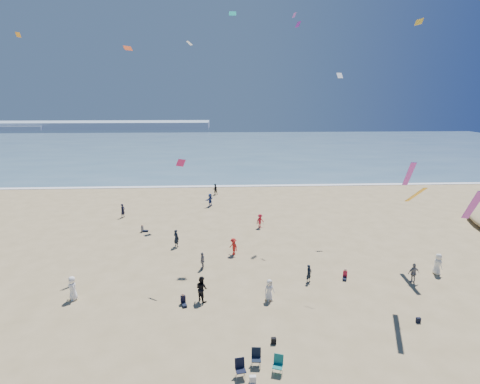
{
  "coord_description": "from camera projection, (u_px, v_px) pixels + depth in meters",
  "views": [
    {
      "loc": [
        0.78,
        -15.92,
        14.42
      ],
      "look_at": [
        2.0,
        8.0,
        8.36
      ],
      "focal_mm": 28.0,
      "sensor_mm": 36.0,
      "label": 1
    }
  ],
  "objects": [
    {
      "name": "ocean",
      "position": [
        218.0,
        148.0,
        110.88
      ],
      "size": [
        220.0,
        100.0,
        0.06
      ],
      "primitive_type": "cube",
      "color": "#476B84",
      "rests_on": "ground"
    },
    {
      "name": "white_tote",
      "position": [
        253.0,
        379.0,
        19.44
      ],
      "size": [
        0.35,
        0.2,
        0.4
      ],
      "primitive_type": "cube",
      "color": "silver",
      "rests_on": "ground"
    },
    {
      "name": "surf_line",
      "position": [
        217.0,
        186.0,
        62.47
      ],
      "size": [
        220.0,
        1.2,
        0.08
      ],
      "primitive_type": "cube",
      "color": "white",
      "rests_on": "ground"
    },
    {
      "name": "standing_flyers",
      "position": [
        259.0,
        256.0,
        32.91
      ],
      "size": [
        30.95,
        49.62,
        1.91
      ],
      "color": "white",
      "rests_on": "ground"
    },
    {
      "name": "chair_cluster",
      "position": [
        258.0,
        364.0,
        20.1
      ],
      "size": [
        2.73,
        1.47,
        1.0
      ],
      "color": "black",
      "rests_on": "ground"
    },
    {
      "name": "kites_aloft",
      "position": [
        321.0,
        101.0,
        29.28
      ],
      "size": [
        38.58,
        37.92,
        23.27
      ],
      "color": "orange",
      "rests_on": "ground"
    },
    {
      "name": "headland_near",
      "position": [
        4.0,
        127.0,
        173.5
      ],
      "size": [
        40.0,
        14.0,
        2.0
      ],
      "primitive_type": "cube",
      "color": "#7A8EA8",
      "rests_on": "ground"
    },
    {
      "name": "seated_group",
      "position": [
        227.0,
        306.0,
        25.86
      ],
      "size": [
        19.71,
        28.54,
        0.84
      ],
      "color": "white",
      "rests_on": "ground"
    },
    {
      "name": "navy_bag",
      "position": [
        418.0,
        320.0,
        24.67
      ],
      "size": [
        0.28,
        0.18,
        0.34
      ],
      "primitive_type": "cube",
      "color": "black",
      "rests_on": "ground"
    },
    {
      "name": "headland_far",
      "position": [
        95.0,
        125.0,
        180.16
      ],
      "size": [
        110.0,
        20.0,
        3.2
      ],
      "primitive_type": "cube",
      "color": "#7A8EA8",
      "rests_on": "ground"
    },
    {
      "name": "black_backpack",
      "position": [
        274.0,
        341.0,
        22.54
      ],
      "size": [
        0.3,
        0.22,
        0.38
      ],
      "primitive_type": "cube",
      "color": "black",
      "rests_on": "ground"
    }
  ]
}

